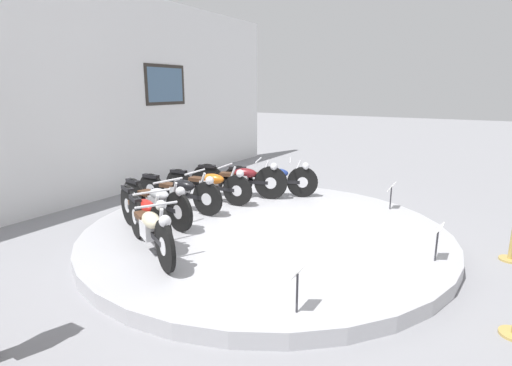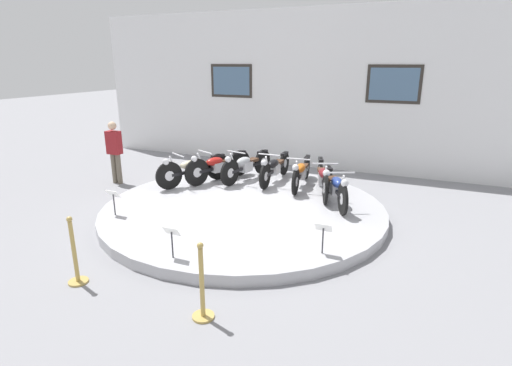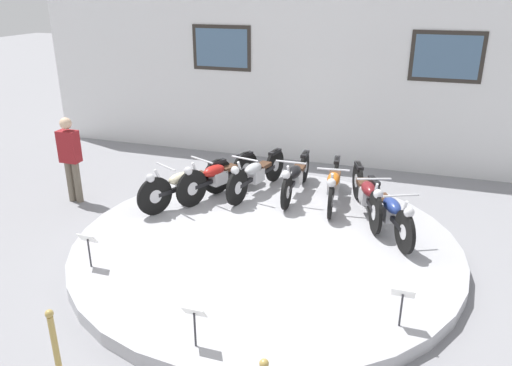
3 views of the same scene
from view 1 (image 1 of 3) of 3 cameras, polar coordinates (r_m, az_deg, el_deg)
name	(u,v)px [view 1 (image 1 of 3)]	position (r m, az deg, el deg)	size (l,w,h in m)	color
ground_plane	(265,238)	(6.63, 1.35, -7.90)	(60.00, 60.00, 0.00)	gray
display_platform	(265,233)	(6.59, 1.36, -7.10)	(5.82, 5.82, 0.20)	#ADADB2
back_wall	(81,95)	(9.16, -23.77, 11.41)	(14.00, 0.22, 4.53)	white
motorcycle_cream	(150,226)	(5.61, -14.95, -5.98)	(1.01, 1.79, 0.81)	black
motorcycle_red	(144,212)	(6.23, -15.71, -4.06)	(0.87, 1.87, 0.81)	black
motorcycle_silver	(156,200)	(6.88, -14.06, -2.39)	(0.61, 1.96, 0.80)	black
motorcycle_black	(180,191)	(7.47, -10.82, -1.08)	(0.54, 1.97, 0.78)	black
motorcycle_orange	(209,184)	(7.93, -6.73, -0.11)	(0.54, 1.95, 0.78)	black
motorcycle_maroon	(240,178)	(8.21, -2.25, 0.66)	(0.75, 1.94, 0.82)	black
motorcycle_blue	(272,178)	(8.29, 2.29, 0.66)	(0.90, 1.82, 0.79)	black
info_placard_front_left	(297,279)	(4.09, 5.94, -13.47)	(0.26, 0.11, 0.51)	#333338
info_placard_front_centre	(438,234)	(5.71, 24.53, -6.69)	(0.26, 0.11, 0.51)	#333338
info_placard_front_right	(391,190)	(7.82, 18.77, -0.97)	(0.26, 0.11, 0.51)	#333338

